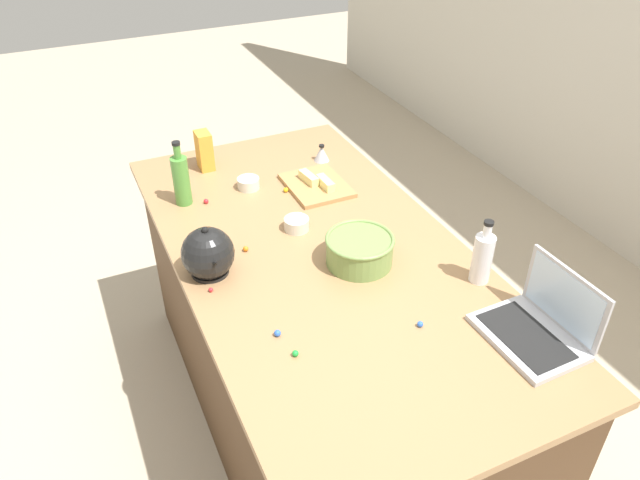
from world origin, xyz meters
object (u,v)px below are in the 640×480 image
(bottle_olive, at_px, (181,179))
(cutting_board, at_px, (316,185))
(bottle_vinegar, at_px, (482,257))
(ramekin_small, at_px, (248,183))
(kettle, at_px, (208,254))
(butter_stick_right, at_px, (325,183))
(laptop, at_px, (540,324))
(butter_stick_left, at_px, (309,178))
(ramekin_medium, at_px, (297,224))
(kitchen_timer, at_px, (322,153))
(mixing_bowl_large, at_px, (360,250))
(candy_bag, at_px, (204,151))

(bottle_olive, xyz_separation_m, cutting_board, (0.11, 0.54, -0.10))
(bottle_vinegar, xyz_separation_m, ramekin_small, (-0.91, -0.50, -0.07))
(kettle, distance_m, butter_stick_right, 0.69)
(laptop, height_order, kettle, laptop)
(laptop, xyz_separation_m, butter_stick_left, (-1.12, -0.25, -0.01))
(ramekin_small, height_order, ramekin_medium, ramekin_medium)
(laptop, distance_m, butter_stick_right, 1.07)
(butter_stick_left, distance_m, kitchen_timer, 0.23)
(mixing_bowl_large, height_order, butter_stick_right, mixing_bowl_large)
(ramekin_medium, height_order, kitchen_timer, kitchen_timer)
(laptop, xyz_separation_m, kitchen_timer, (-1.30, -0.11, -0.01))
(mixing_bowl_large, bearing_deg, ramekin_small, -164.68)
(ramekin_medium, bearing_deg, cutting_board, 142.23)
(laptop, distance_m, ramekin_medium, 0.94)
(butter_stick_left, height_order, candy_bag, candy_bag)
(ramekin_medium, bearing_deg, kitchen_timer, 145.58)
(cutting_board, bearing_deg, mixing_bowl_large, -8.68)
(cutting_board, distance_m, ramekin_small, 0.28)
(butter_stick_right, height_order, ramekin_medium, butter_stick_right)
(butter_stick_left, xyz_separation_m, ramekin_small, (-0.08, -0.24, -0.01))
(ramekin_medium, bearing_deg, bottle_vinegar, 39.17)
(kitchen_timer, bearing_deg, butter_stick_right, -21.56)
(ramekin_small, bearing_deg, laptop, 22.33)
(bottle_olive, height_order, butter_stick_left, bottle_olive)
(kettle, bearing_deg, laptop, 48.52)
(butter_stick_right, bearing_deg, kettle, -60.32)
(bottle_olive, distance_m, cutting_board, 0.56)
(laptop, height_order, butter_stick_left, laptop)
(bottle_vinegar, relative_size, bottle_olive, 0.87)
(laptop, xyz_separation_m, kettle, (-0.71, -0.80, 0.03))
(butter_stick_left, xyz_separation_m, butter_stick_right, (0.07, 0.04, 0.00))
(laptop, distance_m, ramekin_small, 1.30)
(kettle, height_order, butter_stick_right, kettle)
(bottle_vinegar, height_order, butter_stick_right, bottle_vinegar)
(candy_bag, bearing_deg, butter_stick_right, 44.72)
(kitchen_timer, bearing_deg, bottle_vinegar, 6.59)
(bottle_vinegar, bearing_deg, ramekin_medium, -140.83)
(butter_stick_right, bearing_deg, candy_bag, -135.28)
(bottle_vinegar, bearing_deg, mixing_bowl_large, -128.41)
(kettle, height_order, candy_bag, kettle)
(butter_stick_right, distance_m, ramekin_medium, 0.31)
(cutting_board, distance_m, butter_stick_right, 0.05)
(laptop, height_order, bottle_vinegar, bottle_vinegar)
(cutting_board, relative_size, ramekin_medium, 3.14)
(kitchen_timer, height_order, candy_bag, candy_bag)
(laptop, xyz_separation_m, ramekin_medium, (-0.83, -0.43, -0.02))
(ramekin_medium, bearing_deg, kettle, -71.98)
(butter_stick_left, height_order, kitchen_timer, kitchen_timer)
(bottle_vinegar, bearing_deg, cutting_board, -163.32)
(bottle_olive, relative_size, butter_stick_left, 2.45)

